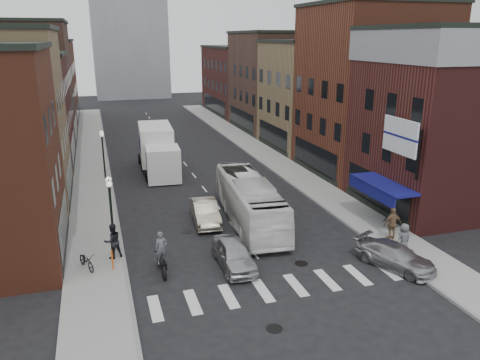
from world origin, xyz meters
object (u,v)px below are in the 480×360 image
object	(u,v)px
bike_rack	(112,260)
sedan_left_far	(205,212)
billboard_sign	(401,137)
parked_bicycle	(86,261)
transit_bus	(249,201)
streetlamp_near	(110,200)
ped_right_c	(404,238)
curb_car	(395,256)
ped_right_b	(392,224)
motorcycle_rider	(162,254)
streetlamp_far	(103,146)
ped_left_solo	(113,241)
sedan_left_near	(234,254)
ped_right_a	(392,217)
box_truck	(158,150)

from	to	relation	value
bike_rack	sedan_left_far	world-z (taller)	sedan_left_far
billboard_sign	parked_bicycle	size ratio (longest dim) A/B	2.20
bike_rack	transit_bus	xyz separation A→B (m)	(8.80, 4.03, 0.93)
streetlamp_near	bike_rack	xyz separation A→B (m)	(-0.20, -2.70, -2.36)
billboard_sign	ped_right_c	world-z (taller)	billboard_sign
curb_car	ped_right_b	distance (m)	3.34
billboard_sign	motorcycle_rider	world-z (taller)	billboard_sign
streetlamp_far	sedan_left_far	world-z (taller)	streetlamp_far
parked_bicycle	ped_left_solo	distance (m)	1.72
parked_bicycle	streetlamp_far	bearing A→B (deg)	61.94
streetlamp_near	sedan_left_near	world-z (taller)	streetlamp_near
transit_bus	curb_car	xyz separation A→B (m)	(5.30, -8.15, -0.85)
streetlamp_near	sedan_left_near	distance (m)	7.59
sedan_left_near	parked_bicycle	world-z (taller)	sedan_left_near
billboard_sign	curb_car	distance (m)	6.76
transit_bus	ped_right_a	bearing A→B (deg)	-22.82
billboard_sign	streetlamp_far	xyz separation A→B (m)	(-15.99, 17.50, -3.22)
transit_bus	ped_right_a	distance (m)	8.89
streetlamp_near	sedan_left_near	bearing A→B (deg)	-35.77
ped_right_c	box_truck	bearing A→B (deg)	-68.57
transit_bus	ped_right_b	bearing A→B (deg)	-32.61
box_truck	ped_right_a	xyz separation A→B (m)	(11.84, -17.78, -0.97)
curb_car	ped_left_solo	xyz separation A→B (m)	(-13.99, 5.22, 0.49)
streetlamp_far	parked_bicycle	world-z (taller)	streetlamp_far
ped_right_b	parked_bicycle	bearing A→B (deg)	-5.17
billboard_sign	bike_rack	world-z (taller)	billboard_sign
billboard_sign	transit_bus	xyz separation A→B (m)	(-7.39, 4.83, -4.65)
bike_rack	sedan_left_far	distance (m)	7.76
box_truck	transit_bus	distance (m)	14.27
ped_right_a	streetlamp_far	bearing A→B (deg)	-41.56
streetlamp_far	ped_right_c	bearing A→B (deg)	-52.56
box_truck	ped_right_c	distance (m)	23.31
box_truck	parked_bicycle	world-z (taller)	box_truck
motorcycle_rider	transit_bus	bearing A→B (deg)	34.06
parked_bicycle	ped_right_c	xyz separation A→B (m)	(16.60, -3.29, 0.42)
transit_bus	ped_left_solo	distance (m)	9.17
transit_bus	parked_bicycle	distance (m)	10.80
billboard_sign	box_truck	xyz separation A→B (m)	(-11.34, 18.53, -4.17)
curb_car	ped_right_b	bearing A→B (deg)	35.30
sedan_left_near	ped_right_b	distance (m)	9.75
bike_rack	billboard_sign	bearing A→B (deg)	-2.83
streetlamp_near	sedan_left_far	xyz separation A→B (m)	(5.86, 2.14, -2.19)
sedan_left_near	ped_right_b	xyz separation A→B (m)	(9.74, 0.25, 0.42)
streetlamp_near	streetlamp_far	world-z (taller)	same
parked_bicycle	ped_left_solo	xyz separation A→B (m)	(1.38, 0.88, 0.53)
box_truck	motorcycle_rider	distance (m)	19.04
sedan_left_far	ped_right_a	bearing A→B (deg)	-19.92
box_truck	sedan_left_near	xyz separation A→B (m)	(1.25, -19.28, -1.26)
curb_car	box_truck	bearing A→B (deg)	89.76
sedan_left_far	parked_bicycle	distance (m)	8.66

